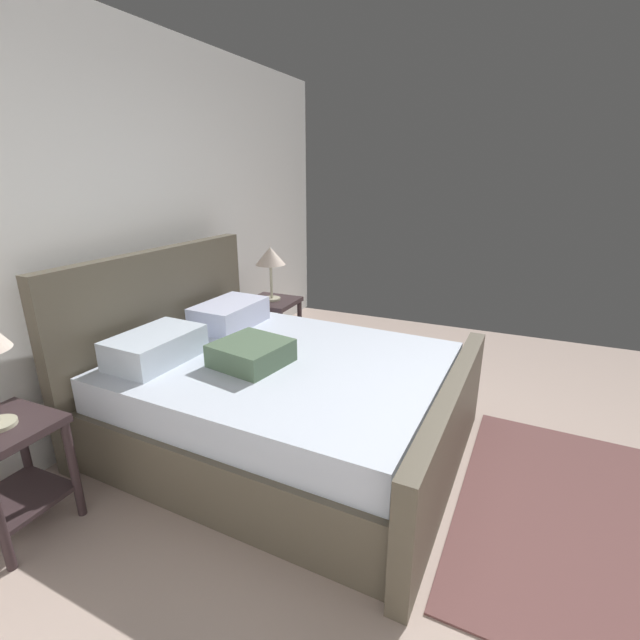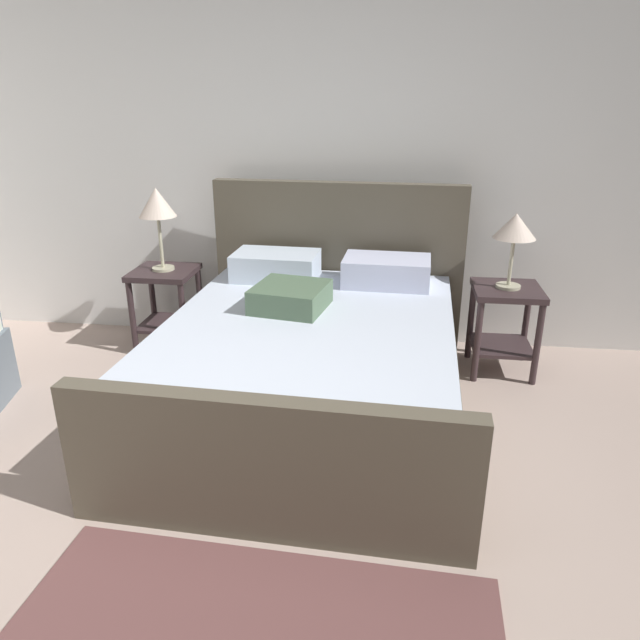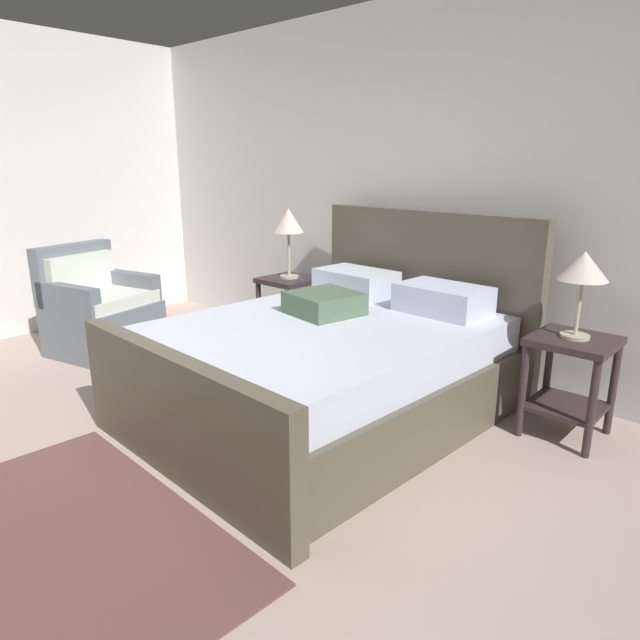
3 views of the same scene
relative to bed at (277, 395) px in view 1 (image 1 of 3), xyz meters
name	(u,v)px [view 1 (image 1 of 3)]	position (x,y,z in m)	size (l,w,h in m)	color
ground_plane	(527,533)	(-0.20, -1.55, -0.36)	(6.14, 5.44, 0.02)	#B29B8E
wall_back	(92,234)	(-0.20, 1.23, 1.00)	(6.26, 0.12, 2.70)	silver
bed	(277,395)	(0.00, 0.00, 0.00)	(1.88, 2.25, 1.23)	brown
nightstand_right	(273,320)	(1.20, 0.71, 0.05)	(0.44, 0.44, 0.60)	#342628
table_lamp_right	(270,258)	(1.20, 0.71, 0.64)	(0.27, 0.27, 0.49)	#B7B293
nightstand_left	(8,461)	(-1.21, 0.83, 0.05)	(0.44, 0.44, 0.60)	#342628
area_rug	(558,514)	(0.00, -1.70, -0.34)	(1.77, 1.00, 0.01)	brown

